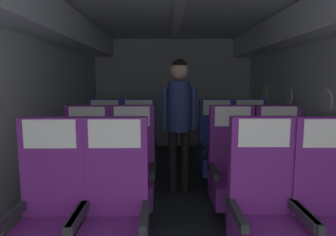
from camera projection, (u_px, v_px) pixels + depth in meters
ground at (180, 204)px, 3.41m from camera, size 3.52×6.33×0.02m
fuselage_shell at (180, 58)px, 3.44m from camera, size 3.40×5.98×2.31m
seat_a_left_window at (49, 219)px, 2.00m from camera, size 0.48×0.51×1.16m
seat_a_left_aisle at (114, 218)px, 2.01m from camera, size 0.48×0.51×1.16m
seat_a_right_aisle at (331, 218)px, 2.01m from camera, size 0.48×0.51×1.16m
seat_a_right_window at (265, 216)px, 2.03m from camera, size 0.48×0.51×1.16m
seat_b_left_window at (87, 175)px, 2.93m from camera, size 0.48×0.51×1.16m
seat_b_left_aisle at (132, 174)px, 2.96m from camera, size 0.48×0.51×1.16m
seat_b_right_aisle at (280, 174)px, 2.95m from camera, size 0.48×0.51×1.16m
seat_b_right_window at (233, 174)px, 2.95m from camera, size 0.48×0.51×1.16m
seat_c_left_window at (105, 151)px, 3.88m from camera, size 0.48×0.51×1.16m
seat_c_left_aisle at (139, 151)px, 3.87m from camera, size 0.48×0.51×1.16m
seat_c_right_aisle at (250, 151)px, 3.90m from camera, size 0.48×0.51×1.16m
seat_c_right_window at (217, 151)px, 3.89m from camera, size 0.48×0.51×1.16m
flight_attendant at (179, 111)px, 3.63m from camera, size 0.43×0.28×1.67m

